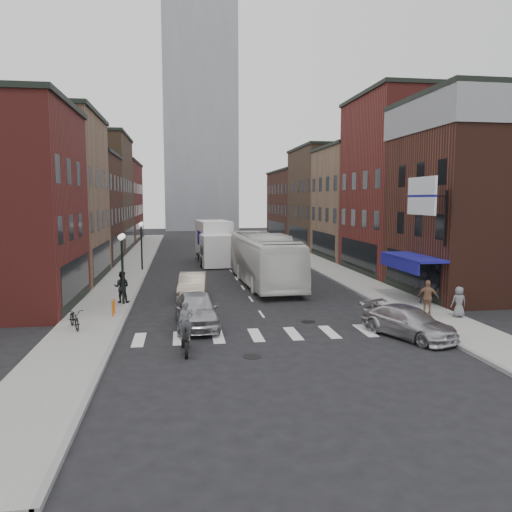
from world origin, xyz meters
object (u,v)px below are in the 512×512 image
(billboard_sign, at_px, (423,197))
(motorcycle_rider, at_px, (186,329))
(transit_bus, at_px, (264,259))
(box_truck, at_px, (214,243))
(ped_left_solo, at_px, (122,287))
(sedan_left_near, at_px, (196,310))
(ped_right_b, at_px, (428,297))
(streetlamp_near, at_px, (122,255))
(ped_right_a, at_px, (423,287))
(ped_right_c, at_px, (459,302))
(curb_car, at_px, (408,322))
(streetlamp_far, at_px, (141,237))
(sedan_left_far, at_px, (193,286))
(bike_rack, at_px, (113,307))
(parked_bicycle, at_px, (75,318))

(billboard_sign, distance_m, motorcycle_rider, 14.75)
(billboard_sign, height_order, transit_bus, billboard_sign)
(box_truck, xyz_separation_m, ped_left_solo, (-6.51, -17.92, -0.91))
(sedan_left_near, xyz_separation_m, ped_left_solo, (-4.05, 5.56, 0.23))
(ped_left_solo, relative_size, ped_right_b, 1.01)
(ped_left_solo, bearing_deg, sedan_left_near, 131.95)
(sedan_left_near, height_order, ped_right_b, ped_right_b)
(streetlamp_near, distance_m, ped_left_solo, 1.92)
(ped_right_a, bearing_deg, ped_right_c, 113.98)
(sedan_left_near, xyz_separation_m, ped_right_b, (11.77, 0.12, 0.21))
(curb_car, bearing_deg, ped_left_solo, 122.48)
(streetlamp_far, bearing_deg, motorcycle_rider, -81.67)
(box_truck, distance_m, ped_right_a, 23.14)
(streetlamp_far, height_order, motorcycle_rider, streetlamp_far)
(streetlamp_far, height_order, curb_car, streetlamp_far)
(transit_bus, bearing_deg, streetlamp_near, -147.75)
(ped_right_b, bearing_deg, billboard_sign, -75.26)
(box_truck, bearing_deg, billboard_sign, -71.99)
(billboard_sign, height_order, sedan_left_far, billboard_sign)
(box_truck, relative_size, sedan_left_far, 2.03)
(streetlamp_far, relative_size, bike_rack, 5.14)
(billboard_sign, bearing_deg, box_truck, 113.70)
(billboard_sign, relative_size, bike_rack, 4.62)
(streetlamp_near, bearing_deg, ped_right_c, -18.64)
(ped_right_c, bearing_deg, parked_bicycle, 1.16)
(billboard_sign, height_order, ped_left_solo, billboard_sign)
(curb_car, bearing_deg, ped_right_a, 34.12)
(streetlamp_near, height_order, bike_rack, streetlamp_near)
(box_truck, height_order, ped_right_c, box_truck)
(streetlamp_far, distance_m, box_truck, 7.80)
(box_truck, xyz_separation_m, ped_right_b, (9.31, -23.36, -0.92))
(streetlamp_far, distance_m, transit_bus, 12.01)
(parked_bicycle, bearing_deg, sedan_left_far, 29.83)
(curb_car, height_order, ped_left_solo, ped_left_solo)
(curb_car, distance_m, ped_right_a, 7.12)
(streetlamp_near, xyz_separation_m, ped_right_c, (16.97, -5.73, -1.99))
(sedan_left_near, bearing_deg, ped_right_b, -1.28)
(motorcycle_rider, bearing_deg, ped_left_solo, 117.58)
(bike_rack, bearing_deg, streetlamp_far, 89.31)
(box_truck, distance_m, ped_right_b, 25.16)
(streetlamp_near, height_order, ped_right_c, streetlamp_near)
(sedan_left_near, relative_size, ped_right_b, 2.72)
(sedan_left_far, xyz_separation_m, ped_right_c, (13.05, -7.73, 0.17))
(billboard_sign, height_order, ped_right_c, billboard_sign)
(streetlamp_far, xyz_separation_m, parked_bicycle, (-1.61, -19.15, -2.30))
(transit_bus, relative_size, ped_right_b, 7.31)
(motorcycle_rider, bearing_deg, box_truck, 91.30)
(billboard_sign, xyz_separation_m, streetlamp_far, (-15.99, 17.50, -3.22))
(motorcycle_rider, height_order, sedan_left_far, motorcycle_rider)
(box_truck, height_order, parked_bicycle, box_truck)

